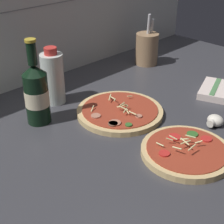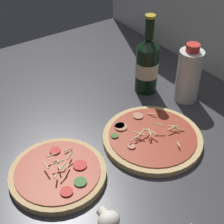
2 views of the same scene
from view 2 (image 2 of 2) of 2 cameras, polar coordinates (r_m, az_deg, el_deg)
name	(u,v)px [view 2 (image 2 of 2)]	position (r cm, az deg, el deg)	size (l,w,h in cm)	color
counter_slab	(146,160)	(91.33, 5.71, -7.94)	(160.00, 90.00, 2.50)	#38383D
pizza_near	(58,173)	(85.67, -8.95, -10.02)	(23.73, 23.73, 4.90)	tan
pizza_far	(152,138)	(94.46, 6.68, -4.28)	(27.18, 27.18, 4.96)	tan
beer_bottle	(147,64)	(109.65, 5.84, 7.88)	(7.23, 7.23, 25.76)	black
oil_bottle	(189,75)	(107.77, 12.62, 6.04)	(7.43, 7.43, 19.05)	silver
mushroom_left	(108,219)	(75.65, -0.64, -17.42)	(5.21, 4.96, 3.48)	white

